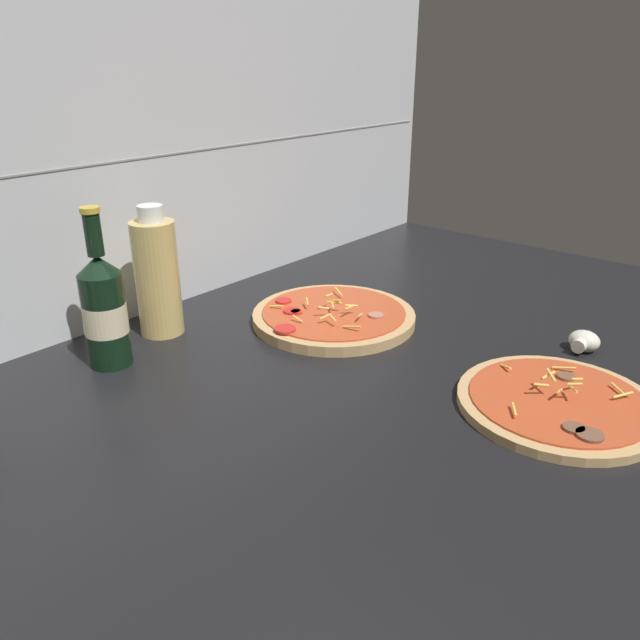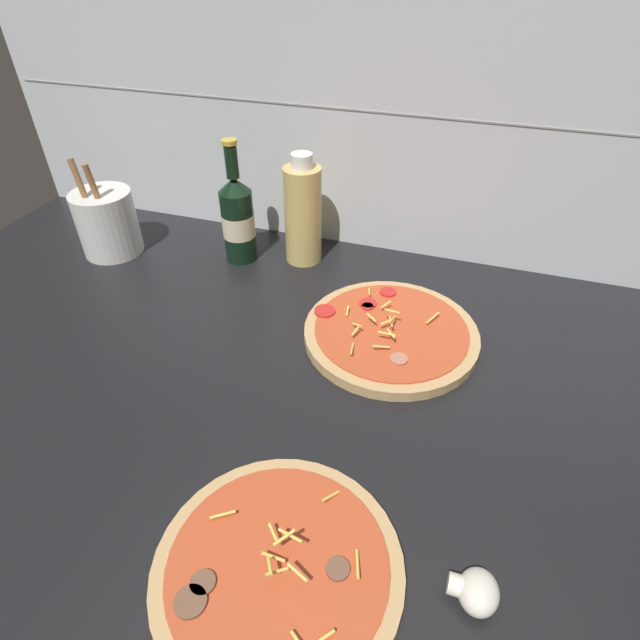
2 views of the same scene
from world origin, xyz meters
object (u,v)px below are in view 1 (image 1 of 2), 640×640
object	(u,v)px
pizza_far	(333,316)
oil_bottle	(157,276)
pizza_near	(558,403)
mushroom_left	(584,341)
beer_bottle	(104,309)

from	to	relation	value
pizza_far	oil_bottle	distance (cm)	30.85
oil_bottle	pizza_near	bearing A→B (deg)	-72.86
pizza_near	pizza_far	bearing A→B (deg)	85.38
pizza_near	oil_bottle	size ratio (longest dim) A/B	1.22
oil_bottle	pizza_far	bearing A→B (deg)	-41.42
pizza_far	mushroom_left	world-z (taller)	pizza_far
beer_bottle	oil_bottle	size ratio (longest dim) A/B	1.11
oil_bottle	mushroom_left	xyz separation A→B (cm)	(38.59, -57.36, -8.34)
beer_bottle	oil_bottle	distance (cm)	12.87
pizza_near	mushroom_left	xyz separation A→B (cm)	(19.81, 3.55, 0.91)
beer_bottle	mushroom_left	xyz separation A→B (cm)	(50.87, -53.68, -7.25)
pizza_near	mushroom_left	distance (cm)	20.14
pizza_far	oil_bottle	bearing A→B (deg)	138.58
pizza_near	mushroom_left	bearing A→B (deg)	10.17
pizza_near	beer_bottle	bearing A→B (deg)	118.49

